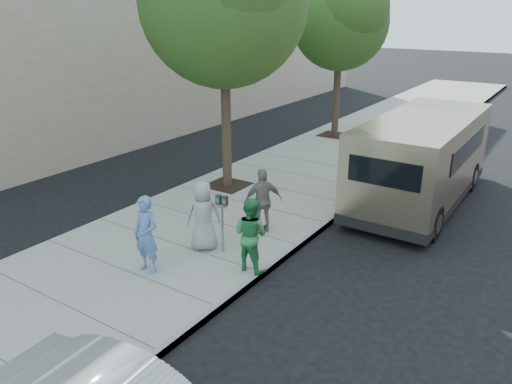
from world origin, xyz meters
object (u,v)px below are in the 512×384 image
Objects in this scene: parking_meter at (222,211)px; person_green_shirt at (251,234)px; tree_far at (342,17)px; person_striped_polo at (263,201)px; person_gray_shirt at (204,216)px; van at (423,158)px; person_officer at (146,235)px.

parking_meter is 0.85× the size of person_green_shirt.
person_striped_polo is at bearing -74.78° from tree_far.
person_gray_shirt is (-0.44, -0.10, -0.17)m from parking_meter.
person_striped_polo is (2.68, -9.84, -3.94)m from tree_far.
person_green_shirt reaches higher than parking_meter.
van is at bearing -103.51° from person_green_shirt.
parking_meter is 0.20× the size of van.
person_gray_shirt reaches higher than person_green_shirt.
tree_far is 12.08m from parking_meter.
tree_far is 4.90× the size of parking_meter.
van reaches higher than person_officer.
person_officer is 3.04m from person_striped_polo.
person_striped_polo is (-2.45, -4.40, -0.37)m from van.
person_gray_shirt is (-1.39, 0.21, 0.01)m from person_green_shirt.
person_green_shirt is (0.95, -0.31, -0.18)m from parking_meter.
parking_meter is 6.33m from van.
tree_far reaches higher than van.
van is 5.05m from person_striped_polo.
person_green_shirt is at bearing 130.77° from person_gray_shirt.
person_gray_shirt is at bearing -174.48° from parking_meter.
tree_far is at bearing 95.13° from parking_meter.
person_green_shirt is 0.99× the size of person_gray_shirt.
van is 6.62m from person_gray_shirt.
van reaches higher than parking_meter.
parking_meter is at bearing 152.19° from person_gray_shirt.
tree_far is 10.93m from person_striped_polo.
person_officer is 1.04× the size of person_green_shirt.
tree_far reaches higher than person_striped_polo.
van is 4.21× the size of person_striped_polo.
tree_far is 13.44m from person_officer.
tree_far reaches higher than person_gray_shirt.
tree_far is 3.99× the size of person_officer.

